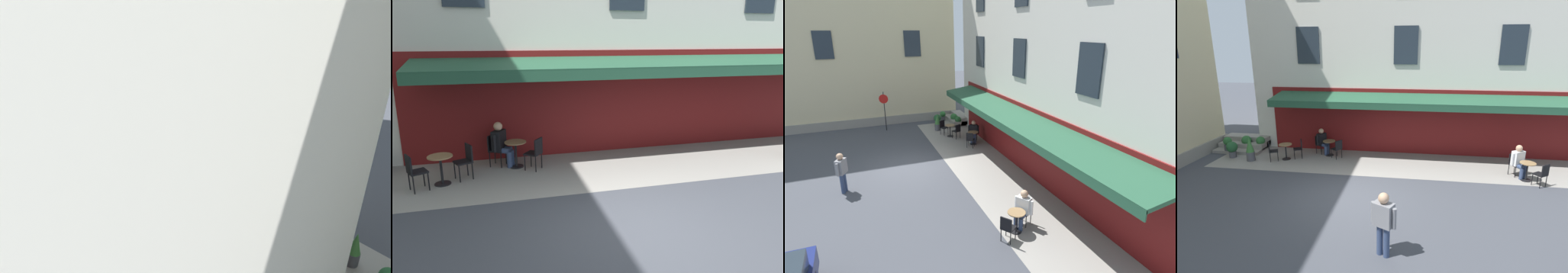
# 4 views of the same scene
# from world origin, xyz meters

# --- Properties ---
(ground_plane) EXTENTS (70.00, 70.00, 0.00)m
(ground_plane) POSITION_xyz_m (0.00, 0.00, 0.00)
(ground_plane) COLOR #42444C
(sidewalk_cafe_terrace) EXTENTS (20.50, 3.20, 0.01)m
(sidewalk_cafe_terrace) POSITION_xyz_m (-3.25, -3.40, 0.00)
(sidewalk_cafe_terrace) COLOR gray
(sidewalk_cafe_terrace) RESTS_ON ground_plane
(cafe_table_mid_terrace) EXTENTS (0.60, 0.60, 0.75)m
(cafe_table_mid_terrace) POSITION_xyz_m (1.88, -4.06, 0.49)
(cafe_table_mid_terrace) COLOR black
(cafe_table_mid_terrace) RESTS_ON ground_plane
(cafe_chair_black_back_row) EXTENTS (0.56, 0.56, 0.91)m
(cafe_chair_black_back_row) POSITION_xyz_m (1.37, -3.69, 0.55)
(cafe_chair_black_back_row) COLOR black
(cafe_chair_black_back_row) RESTS_ON ground_plane
(cafe_chair_black_corner_left) EXTENTS (0.53, 0.53, 0.91)m
(cafe_chair_black_corner_left) POSITION_xyz_m (2.45, -4.33, 0.55)
(cafe_chair_black_corner_left) COLOR black
(cafe_chair_black_corner_left) RESTS_ON ground_plane
(cafe_table_streetside) EXTENTS (0.60, 0.60, 0.75)m
(cafe_table_streetside) POSITION_xyz_m (3.76, -3.24, 0.49)
(cafe_table_streetside) COLOR black
(cafe_table_streetside) RESTS_ON ground_plane
(cafe_chair_black_corner_right) EXTENTS (0.54, 0.54, 0.91)m
(cafe_chair_black_corner_right) POSITION_xyz_m (4.32, -2.95, 0.55)
(cafe_chair_black_corner_right) COLOR black
(cafe_chair_black_corner_right) RESTS_ON ground_plane
(cafe_chair_black_facing_street) EXTENTS (0.53, 0.53, 0.91)m
(cafe_chair_black_facing_street) POSITION_xyz_m (3.19, -3.50, 0.55)
(cafe_chair_black_facing_street) COLOR black
(cafe_chair_black_facing_street) RESTS_ON ground_plane
(seated_companion_in_black) EXTENTS (0.62, 0.60, 1.29)m
(seated_companion_in_black) POSITION_xyz_m (2.26, -4.24, 0.69)
(seated_companion_in_black) COLOR navy
(seated_companion_in_black) RESTS_ON ground_plane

